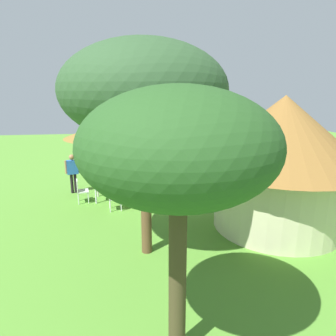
{
  "coord_description": "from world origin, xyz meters",
  "views": [
    {
      "loc": [
        2.94,
        12.55,
        4.16
      ],
      "look_at": [
        1.22,
        0.38,
        1.0
      ],
      "focal_mm": 32.58,
      "sensor_mm": 36.0,
      "label": 1
    }
  ],
  "objects_px": {
    "guest_beside_umbrella": "(73,170)",
    "striped_lounge_chair": "(224,182)",
    "shade_umbrella": "(110,129)",
    "patio_chair_near_hut": "(106,178)",
    "patio_chair_east_end": "(80,189)",
    "standing_watcher": "(206,149)",
    "acacia_tree_right_background": "(144,91)",
    "patio_chair_west_end": "(115,197)",
    "patio_dining_table": "(113,183)",
    "patio_chair_near_lawn": "(144,185)",
    "zebra_nearest_camera": "(190,156)",
    "thatched_hut": "(281,155)",
    "zebra_by_umbrella": "(239,155)",
    "zebra_toward_hut": "(127,158)",
    "acacia_tree_left_background": "(179,148)"
  },
  "relations": [
    {
      "from": "patio_chair_near_hut",
      "to": "patio_chair_east_end",
      "type": "bearing_deg",
      "value": 42.49
    },
    {
      "from": "shade_umbrella",
      "to": "striped_lounge_chair",
      "type": "relative_size",
      "value": 3.53
    },
    {
      "from": "thatched_hut",
      "to": "patio_chair_near_hut",
      "type": "distance_m",
      "value": 7.16
    },
    {
      "from": "zebra_nearest_camera",
      "to": "patio_chair_near_lawn",
      "type": "bearing_deg",
      "value": -16.44
    },
    {
      "from": "shade_umbrella",
      "to": "patio_chair_east_end",
      "type": "relative_size",
      "value": 3.77
    },
    {
      "from": "shade_umbrella",
      "to": "zebra_nearest_camera",
      "type": "bearing_deg",
      "value": -140.57
    },
    {
      "from": "guest_beside_umbrella",
      "to": "striped_lounge_chair",
      "type": "distance_m",
      "value": 6.42
    },
    {
      "from": "patio_chair_near_lawn",
      "to": "zebra_toward_hut",
      "type": "xyz_separation_m",
      "value": [
        0.61,
        -3.06,
        0.45
      ]
    },
    {
      "from": "standing_watcher",
      "to": "acacia_tree_right_background",
      "type": "xyz_separation_m",
      "value": [
        3.93,
        8.71,
        3.13
      ]
    },
    {
      "from": "patio_chair_west_end",
      "to": "standing_watcher",
      "type": "relative_size",
      "value": 0.54
    },
    {
      "from": "patio_dining_table",
      "to": "zebra_nearest_camera",
      "type": "xyz_separation_m",
      "value": [
        -3.69,
        -3.03,
        0.31
      ]
    },
    {
      "from": "patio_chair_east_end",
      "to": "patio_chair_near_hut",
      "type": "bearing_deg",
      "value": 137.51
    },
    {
      "from": "striped_lounge_chair",
      "to": "acacia_tree_right_background",
      "type": "height_order",
      "value": "acacia_tree_right_background"
    },
    {
      "from": "patio_dining_table",
      "to": "patio_chair_near_lawn",
      "type": "height_order",
      "value": "patio_chair_near_lawn"
    },
    {
      "from": "patio_chair_west_end",
      "to": "zebra_toward_hut",
      "type": "distance_m",
      "value": 4.37
    },
    {
      "from": "patio_chair_near_lawn",
      "to": "patio_chair_near_hut",
      "type": "bearing_deg",
      "value": 51.25
    },
    {
      "from": "thatched_hut",
      "to": "striped_lounge_chair",
      "type": "height_order",
      "value": "thatched_hut"
    },
    {
      "from": "zebra_by_umbrella",
      "to": "zebra_toward_hut",
      "type": "height_order",
      "value": "zebra_toward_hut"
    },
    {
      "from": "patio_chair_near_lawn",
      "to": "patio_chair_east_end",
      "type": "bearing_deg",
      "value": 93.74
    },
    {
      "from": "striped_lounge_chair",
      "to": "shade_umbrella",
      "type": "bearing_deg",
      "value": 142.0
    },
    {
      "from": "shade_umbrella",
      "to": "zebra_toward_hut",
      "type": "bearing_deg",
      "value": -101.04
    },
    {
      "from": "thatched_hut",
      "to": "striped_lounge_chair",
      "type": "distance_m",
      "value": 4.47
    },
    {
      "from": "patio_chair_east_end",
      "to": "patio_chair_west_end",
      "type": "height_order",
      "value": "same"
    },
    {
      "from": "patio_chair_near_lawn",
      "to": "patio_chair_west_end",
      "type": "height_order",
      "value": "same"
    },
    {
      "from": "patio_chair_near_hut",
      "to": "patio_chair_east_end",
      "type": "xyz_separation_m",
      "value": [
        0.89,
        1.39,
        0.0
      ]
    },
    {
      "from": "guest_beside_umbrella",
      "to": "zebra_by_umbrella",
      "type": "bearing_deg",
      "value": -177.58
    },
    {
      "from": "patio_chair_near_hut",
      "to": "zebra_by_umbrella",
      "type": "height_order",
      "value": "zebra_by_umbrella"
    },
    {
      "from": "guest_beside_umbrella",
      "to": "standing_watcher",
      "type": "relative_size",
      "value": 0.98
    },
    {
      "from": "guest_beside_umbrella",
      "to": "thatched_hut",
      "type": "bearing_deg",
      "value": 135.55
    },
    {
      "from": "patio_chair_east_end",
      "to": "thatched_hut",
      "type": "bearing_deg",
      "value": 55.15
    },
    {
      "from": "thatched_hut",
      "to": "zebra_toward_hut",
      "type": "xyz_separation_m",
      "value": [
        4.49,
        -6.27,
        -1.3
      ]
    },
    {
      "from": "patio_chair_near_lawn",
      "to": "zebra_nearest_camera",
      "type": "relative_size",
      "value": 0.45
    },
    {
      "from": "shade_umbrella",
      "to": "patio_chair_west_end",
      "type": "distance_m",
      "value": 2.55
    },
    {
      "from": "standing_watcher",
      "to": "zebra_by_umbrella",
      "type": "relative_size",
      "value": 0.91
    },
    {
      "from": "thatched_hut",
      "to": "acacia_tree_left_background",
      "type": "distance_m",
      "value": 5.85
    },
    {
      "from": "shade_umbrella",
      "to": "zebra_toward_hut",
      "type": "distance_m",
      "value": 3.64
    },
    {
      "from": "patio_chair_east_end",
      "to": "zebra_nearest_camera",
      "type": "xyz_separation_m",
      "value": [
        -4.89,
        -3.24,
        0.44
      ]
    },
    {
      "from": "zebra_nearest_camera",
      "to": "zebra_toward_hut",
      "type": "bearing_deg",
      "value": -68.22
    },
    {
      "from": "shade_umbrella",
      "to": "patio_chair_east_end",
      "type": "bearing_deg",
      "value": 9.72
    },
    {
      "from": "thatched_hut",
      "to": "patio_chair_near_hut",
      "type": "relative_size",
      "value": 5.46
    },
    {
      "from": "zebra_by_umbrella",
      "to": "acacia_tree_right_background",
      "type": "bearing_deg",
      "value": -79.33
    },
    {
      "from": "acacia_tree_right_background",
      "to": "standing_watcher",
      "type": "bearing_deg",
      "value": -114.28
    },
    {
      "from": "patio_dining_table",
      "to": "patio_chair_near_lawn",
      "type": "xyz_separation_m",
      "value": [
        -1.22,
        -0.05,
        -0.14
      ]
    },
    {
      "from": "patio_dining_table",
      "to": "zebra_toward_hut",
      "type": "distance_m",
      "value": 3.18
    },
    {
      "from": "acacia_tree_right_background",
      "to": "patio_chair_near_hut",
      "type": "bearing_deg",
      "value": -76.2
    },
    {
      "from": "shade_umbrella",
      "to": "acacia_tree_right_background",
      "type": "xyz_separation_m",
      "value": [
        -1.01,
        4.18,
        1.37
      ]
    },
    {
      "from": "patio_chair_near_lawn",
      "to": "patio_chair_west_end",
      "type": "relative_size",
      "value": 1.0
    },
    {
      "from": "zebra_toward_hut",
      "to": "acacia_tree_left_background",
      "type": "xyz_separation_m",
      "value": [
        -0.65,
        10.54,
        2.41
      ]
    },
    {
      "from": "thatched_hut",
      "to": "patio_dining_table",
      "type": "relative_size",
      "value": 3.58
    },
    {
      "from": "thatched_hut",
      "to": "acacia_tree_right_background",
      "type": "height_order",
      "value": "acacia_tree_right_background"
    }
  ]
}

